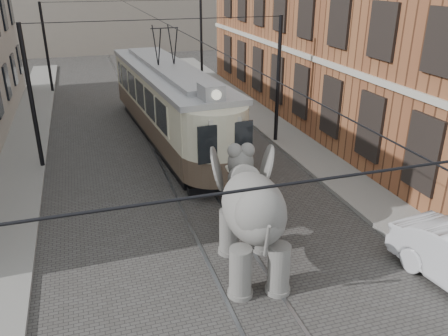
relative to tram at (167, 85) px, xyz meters
name	(u,v)px	position (x,y,z in m)	size (l,w,h in m)	color
ground	(206,214)	(-0.33, -8.10, -2.72)	(120.00, 120.00, 0.00)	#3C3A38
tram_rails	(206,214)	(-0.33, -8.10, -2.70)	(1.54, 80.00, 0.02)	slate
sidewalk_right	(357,189)	(5.67, -8.10, -2.64)	(2.00, 60.00, 0.15)	slate
sidewalk_left	(2,243)	(-6.83, -8.10, -2.64)	(2.00, 60.00, 0.15)	slate
brick_building	(358,7)	(10.67, 0.90, 3.28)	(8.00, 26.00, 12.00)	brown
catenary	(169,96)	(-0.53, -3.10, 0.28)	(11.00, 30.20, 6.00)	black
tram	(167,85)	(0.00, 0.00, 0.00)	(2.83, 13.69, 5.43)	#BEB99A
elephant	(253,222)	(0.03, -11.60, -1.16)	(2.81, 5.10, 3.12)	#5C5955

